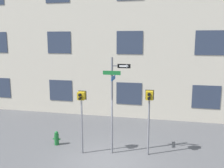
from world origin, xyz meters
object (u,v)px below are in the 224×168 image
(street_sign_pole, at_px, (113,98))
(pedestrian_signal_right, at_px, (149,105))
(pedestrian_signal_left, at_px, (82,106))
(fire_hydrant, at_px, (57,138))

(street_sign_pole, bearing_deg, pedestrian_signal_right, 7.03)
(pedestrian_signal_right, bearing_deg, pedestrian_signal_left, -170.57)
(street_sign_pole, height_order, fire_hydrant, street_sign_pole)
(pedestrian_signal_left, bearing_deg, pedestrian_signal_right, 9.43)
(pedestrian_signal_left, xyz_separation_m, pedestrian_signal_right, (2.94, 0.49, 0.07))
(pedestrian_signal_right, height_order, fire_hydrant, pedestrian_signal_right)
(street_sign_pole, relative_size, pedestrian_signal_left, 1.52)
(pedestrian_signal_right, relative_size, fire_hydrant, 4.27)
(pedestrian_signal_left, height_order, fire_hydrant, pedestrian_signal_left)
(street_sign_pole, distance_m, pedestrian_signal_left, 1.45)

